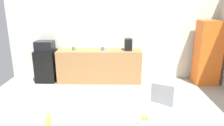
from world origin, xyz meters
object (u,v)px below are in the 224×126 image
at_px(locker_cabinet, 208,53).
at_px(mug_white, 128,48).
at_px(mug_red, 103,49).
at_px(chair_gray, 160,103).
at_px(coffee_maker, 128,44).
at_px(microwave, 45,46).
at_px(fruit_bowl, 147,121).
at_px(mug_green, 74,48).
at_px(mini_fridge, 47,66).

height_order(locker_cabinet, mug_white, locker_cabinet).
height_order(mug_white, mug_red, same).
xyz_separation_m(chair_gray, coffee_maker, (-0.40, 2.38, 0.54)).
height_order(locker_cabinet, chair_gray, locker_cabinet).
bearing_deg(microwave, chair_gray, -41.37).
relative_size(chair_gray, fruit_bowl, 3.77).
bearing_deg(coffee_maker, mug_red, -177.92).
bearing_deg(mug_green, mini_fridge, 178.26).
bearing_deg(chair_gray, mug_white, 99.37).
relative_size(fruit_bowl, mug_green, 1.71).
distance_m(mug_green, mug_red, 0.80).
bearing_deg(microwave, locker_cabinet, -1.29).
relative_size(chair_gray, mug_red, 6.43).
xyz_separation_m(mug_green, mug_red, (0.80, -0.00, 0.00)).
bearing_deg(chair_gray, mini_fridge, 138.63).
height_order(locker_cabinet, coffee_maker, locker_cabinet).
xyz_separation_m(locker_cabinet, mug_red, (-2.83, 0.07, 0.09)).
height_order(mini_fridge, chair_gray, mini_fridge).
distance_m(mini_fridge, fruit_bowl, 4.06).
height_order(mini_fridge, fruit_bowl, mini_fridge).
relative_size(locker_cabinet, mug_green, 13.31).
bearing_deg(coffee_maker, chair_gray, -80.38).
distance_m(microwave, mug_red, 1.60).
bearing_deg(mini_fridge, mug_white, 0.22).
relative_size(microwave, chair_gray, 0.58).
bearing_deg(chair_gray, microwave, 138.63).
xyz_separation_m(chair_gray, mug_green, (-1.90, 2.35, 0.43)).
relative_size(chair_gray, mug_white, 6.43).
distance_m(chair_gray, coffee_maker, 2.47).
bearing_deg(coffee_maker, mug_green, -179.07).
bearing_deg(mug_white, chair_gray, -80.63).
relative_size(mini_fridge, locker_cabinet, 0.52).
xyz_separation_m(chair_gray, mug_red, (-1.10, 2.35, 0.43)).
xyz_separation_m(mug_green, coffee_maker, (1.50, 0.02, 0.11)).
bearing_deg(chair_gray, fruit_bowl, -111.80).
bearing_deg(mini_fridge, chair_gray, -41.37).
bearing_deg(locker_cabinet, microwave, 178.71).
xyz_separation_m(fruit_bowl, mug_green, (-1.52, 3.30, 0.18)).
distance_m(mug_green, coffee_maker, 1.50).
height_order(chair_gray, mug_green, mug_green).
height_order(microwave, fruit_bowl, microwave).
bearing_deg(mug_white, fruit_bowl, -89.74).
distance_m(microwave, coffee_maker, 2.30).
distance_m(mug_white, coffee_maker, 0.11).
bearing_deg(coffee_maker, fruit_bowl, -89.58).
bearing_deg(fruit_bowl, mug_green, 114.76).
bearing_deg(mug_red, mug_green, 179.92).
bearing_deg(mug_green, coffee_maker, 0.93).
distance_m(chair_gray, mug_white, 2.45).
distance_m(mug_white, mug_red, 0.71).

